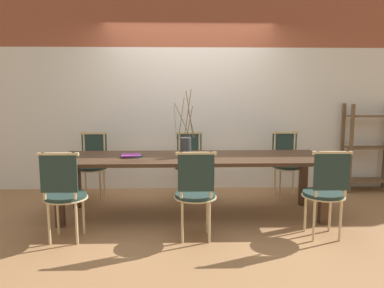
{
  "coord_description": "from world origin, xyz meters",
  "views": [
    {
      "loc": [
        -0.14,
        -4.4,
        1.5
      ],
      "look_at": [
        0.0,
        0.0,
        0.87
      ],
      "focal_mm": 35.0,
      "sensor_mm": 36.0,
      "label": 1
    }
  ],
  "objects_px": {
    "vase_centerpiece": "(186,146)",
    "book_stack": "(131,156)",
    "chair_near_center": "(325,190)",
    "chair_far_center": "(286,162)",
    "dining_table": "(192,163)",
    "shelving_rack": "(369,148)"
  },
  "relations": [
    {
      "from": "chair_far_center",
      "to": "chair_near_center",
      "type": "bearing_deg",
      "value": 88.64
    },
    {
      "from": "book_stack",
      "to": "dining_table",
      "type": "bearing_deg",
      "value": 1.05
    },
    {
      "from": "chair_near_center",
      "to": "shelving_rack",
      "type": "bearing_deg",
      "value": 53.3
    },
    {
      "from": "dining_table",
      "to": "book_stack",
      "type": "distance_m",
      "value": 0.73
    },
    {
      "from": "chair_near_center",
      "to": "chair_far_center",
      "type": "height_order",
      "value": "same"
    },
    {
      "from": "chair_far_center",
      "to": "vase_centerpiece",
      "type": "relative_size",
      "value": 1.16
    },
    {
      "from": "shelving_rack",
      "to": "dining_table",
      "type": "bearing_deg",
      "value": -158.46
    },
    {
      "from": "chair_far_center",
      "to": "shelving_rack",
      "type": "bearing_deg",
      "value": -167.42
    },
    {
      "from": "chair_near_center",
      "to": "chair_far_center",
      "type": "bearing_deg",
      "value": 88.64
    },
    {
      "from": "dining_table",
      "to": "chair_far_center",
      "type": "height_order",
      "value": "chair_far_center"
    },
    {
      "from": "vase_centerpiece",
      "to": "shelving_rack",
      "type": "bearing_deg",
      "value": 21.87
    },
    {
      "from": "shelving_rack",
      "to": "chair_far_center",
      "type": "bearing_deg",
      "value": -167.42
    },
    {
      "from": "dining_table",
      "to": "chair_far_center",
      "type": "bearing_deg",
      "value": 29.32
    },
    {
      "from": "dining_table",
      "to": "chair_far_center",
      "type": "relative_size",
      "value": 3.43
    },
    {
      "from": "vase_centerpiece",
      "to": "book_stack",
      "type": "bearing_deg",
      "value": 176.82
    },
    {
      "from": "chair_near_center",
      "to": "chair_far_center",
      "type": "distance_m",
      "value": 1.53
    },
    {
      "from": "chair_near_center",
      "to": "vase_centerpiece",
      "type": "xyz_separation_m",
      "value": [
        -1.41,
        0.72,
        0.35
      ]
    },
    {
      "from": "book_stack",
      "to": "shelving_rack",
      "type": "bearing_deg",
      "value": 17.5
    },
    {
      "from": "chair_near_center",
      "to": "book_stack",
      "type": "xyz_separation_m",
      "value": [
        -2.05,
        0.75,
        0.23
      ]
    },
    {
      "from": "book_stack",
      "to": "vase_centerpiece",
      "type": "bearing_deg",
      "value": -3.18
    },
    {
      "from": "vase_centerpiece",
      "to": "book_stack",
      "type": "relative_size",
      "value": 3.12
    },
    {
      "from": "dining_table",
      "to": "chair_near_center",
      "type": "xyz_separation_m",
      "value": [
        1.33,
        -0.77,
        -0.14
      ]
    }
  ]
}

